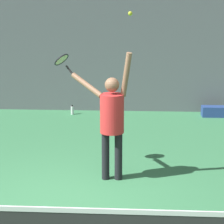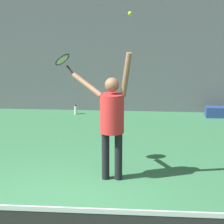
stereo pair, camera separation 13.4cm
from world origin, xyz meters
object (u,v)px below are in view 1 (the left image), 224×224
Objects in this scene: water_bottle at (72,110)px; tennis_player at (112,116)px; tennis_ball at (130,14)px; equipment_bag at (215,111)px; tennis_racket at (62,61)px.

tennis_player is at bearing -73.09° from water_bottle.
water_bottle is (-1.66, 4.55, -2.62)m from tennis_ball.
tennis_player is 2.95× the size of equipment_bag.
tennis_player is 5.39× the size of tennis_racket.
tennis_racket is at bearing -83.13° from water_bottle.
water_bottle is at bearing 179.79° from equipment_bag.
tennis_ball reaches higher than equipment_bag.
equipment_bag is (3.47, 3.96, -1.81)m from tennis_racket.
equipment_bag is (3.95, -0.01, 0.02)m from water_bottle.
tennis_ball reaches higher than water_bottle.
tennis_player is 8.03× the size of water_bottle.
tennis_player is at bearing 166.81° from tennis_ball.
tennis_ball reaches higher than tennis_racket.
tennis_ball is (0.29, -0.07, 1.65)m from tennis_player.
equipment_bag is (2.29, 4.54, -2.60)m from tennis_ball.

